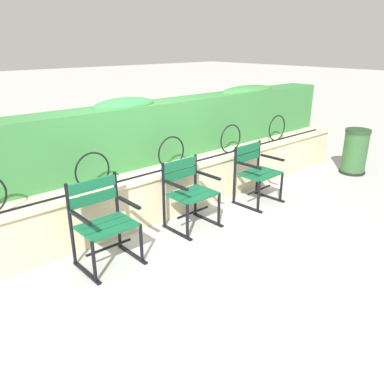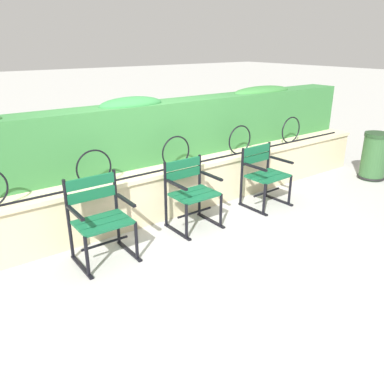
# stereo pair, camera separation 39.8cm
# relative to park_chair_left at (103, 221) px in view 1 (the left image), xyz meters

# --- Properties ---
(ground_plane) EXTENTS (60.00, 60.00, 0.00)m
(ground_plane) POSITION_rel_park_chair_left_xyz_m (1.08, -0.23, -0.47)
(ground_plane) COLOR #ADADA8
(stone_wall) EXTENTS (7.76, 0.41, 0.65)m
(stone_wall) POSITION_rel_park_chair_left_xyz_m (1.08, 0.53, -0.14)
(stone_wall) COLOR beige
(stone_wall) RESTS_ON ground
(iron_arch_fence) EXTENTS (7.21, 0.02, 0.42)m
(iron_arch_fence) POSITION_rel_park_chair_left_xyz_m (0.78, 0.46, 0.35)
(iron_arch_fence) COLOR black
(iron_arch_fence) RESTS_ON stone_wall
(hedge_row) EXTENTS (7.60, 0.46, 0.88)m
(hedge_row) POSITION_rel_park_chair_left_xyz_m (1.08, 0.94, 0.59)
(hedge_row) COLOR #387A3D
(hedge_row) RESTS_ON stone_wall
(park_chair_left) EXTENTS (0.58, 0.52, 0.89)m
(park_chair_left) POSITION_rel_park_chair_left_xyz_m (0.00, 0.00, 0.00)
(park_chair_left) COLOR #145B38
(park_chair_left) RESTS_ON ground
(park_chair_centre) EXTENTS (0.57, 0.53, 0.84)m
(park_chair_centre) POSITION_rel_park_chair_left_xyz_m (1.22, 0.06, -0.01)
(park_chair_centre) COLOR #145B38
(park_chair_centre) RESTS_ON ground
(park_chair_right) EXTENTS (0.59, 0.54, 0.83)m
(park_chair_right) POSITION_rel_park_chair_left_xyz_m (2.44, 0.01, -0.02)
(park_chair_right) COLOR #145B38
(park_chair_right) RESTS_ON ground
(trash_bin) EXTENTS (0.44, 0.44, 0.78)m
(trash_bin) POSITION_rel_park_chair_left_xyz_m (4.73, -0.31, -0.10)
(trash_bin) COLOR #2D562D
(trash_bin) RESTS_ON ground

